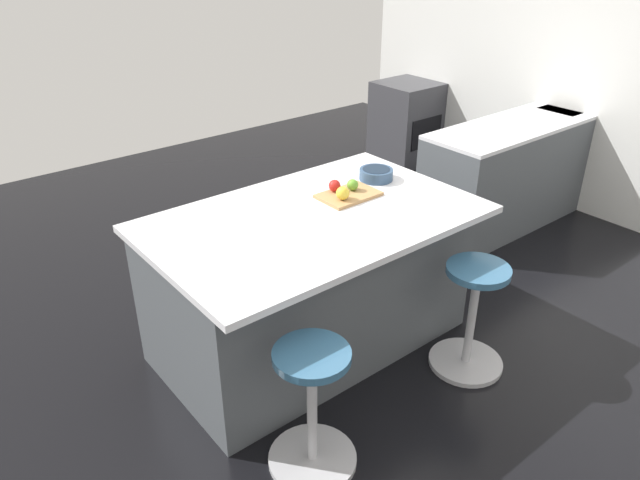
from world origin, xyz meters
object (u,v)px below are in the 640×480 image
at_px(kitchen_island, 310,280).
at_px(apple_green, 353,185).
at_px(oven_range, 406,122).
at_px(stool_middle, 312,412).
at_px(apple_red, 335,186).
at_px(stool_by_window, 471,320).
at_px(apple_yellow, 343,193).
at_px(cutting_board, 349,195).
at_px(fruit_bowl, 376,174).

bearing_deg(kitchen_island, apple_green, -171.78).
height_order(oven_range, stool_middle, oven_range).
relative_size(apple_green, apple_red, 0.96).
bearing_deg(kitchen_island, apple_red, -158.60).
relative_size(stool_by_window, apple_yellow, 8.53).
relative_size(cutting_board, apple_yellow, 4.52).
bearing_deg(oven_range, apple_yellow, 36.82).
bearing_deg(fruit_bowl, apple_red, 2.46).
bearing_deg(oven_range, fruit_bowl, 39.44).
relative_size(kitchen_island, cutting_board, 5.21).
distance_m(kitchen_island, fruit_bowl, 0.82).
height_order(kitchen_island, apple_green, apple_green).
bearing_deg(stool_by_window, apple_green, -75.47).
xyz_separation_m(cutting_board, apple_green, (-0.05, -0.02, 0.05)).
height_order(oven_range, kitchen_island, kitchen_island).
relative_size(kitchen_island, fruit_bowl, 8.73).
bearing_deg(oven_range, stool_by_window, 50.19).
xyz_separation_m(kitchen_island, fruit_bowl, (-0.64, -0.13, 0.49)).
bearing_deg(stool_middle, oven_range, -141.75).
bearing_deg(stool_middle, kitchen_island, -127.45).
bearing_deg(kitchen_island, apple_yellow, 177.11).
distance_m(apple_yellow, apple_green, 0.15).
relative_size(kitchen_island, apple_green, 26.59).
bearing_deg(fruit_bowl, apple_yellow, 18.87).
relative_size(stool_by_window, stool_middle, 1.00).
distance_m(cutting_board, apple_red, 0.10).
xyz_separation_m(stool_middle, fruit_bowl, (-1.23, -0.89, 0.62)).
xyz_separation_m(cutting_board, apple_yellow, (0.08, 0.04, 0.05)).
distance_m(stool_middle, apple_yellow, 1.30).
relative_size(stool_middle, apple_red, 9.28).
relative_size(oven_range, fruit_bowl, 4.02).
relative_size(stool_by_window, fruit_bowl, 3.16).
height_order(stool_middle, cutting_board, cutting_board).
relative_size(oven_range, stool_by_window, 1.27).
height_order(kitchen_island, apple_yellow, apple_yellow).
bearing_deg(apple_yellow, stool_by_window, 114.79).
relative_size(stool_by_window, apple_green, 9.64).
relative_size(stool_middle, apple_yellow, 8.53).
xyz_separation_m(apple_yellow, fruit_bowl, (-0.40, -0.14, -0.02)).
bearing_deg(fruit_bowl, stool_by_window, 86.69).
relative_size(oven_range, kitchen_island, 0.46).
xyz_separation_m(stool_by_window, apple_yellow, (0.35, -0.76, 0.65)).
height_order(oven_range, apple_red, apple_red).
bearing_deg(apple_red, stool_middle, 45.32).
distance_m(stool_middle, apple_green, 1.42).
xyz_separation_m(oven_range, apple_red, (2.57, 1.83, 0.53)).
distance_m(stool_by_window, cutting_board, 1.03).
xyz_separation_m(oven_range, stool_middle, (3.44, 2.71, -0.11)).
height_order(kitchen_island, stool_middle, kitchen_island).
bearing_deg(apple_yellow, stool_middle, 42.41).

